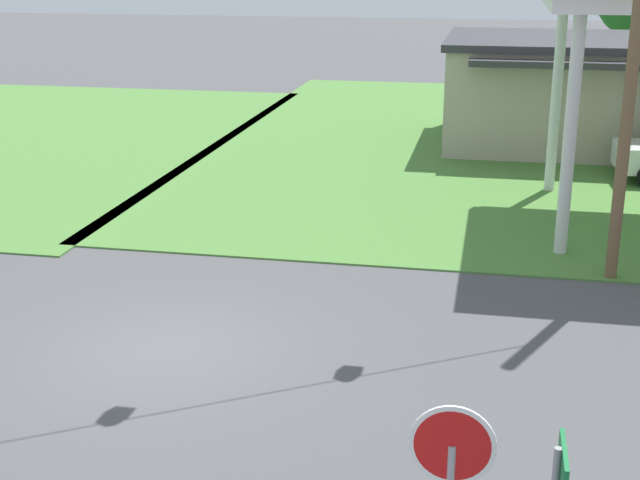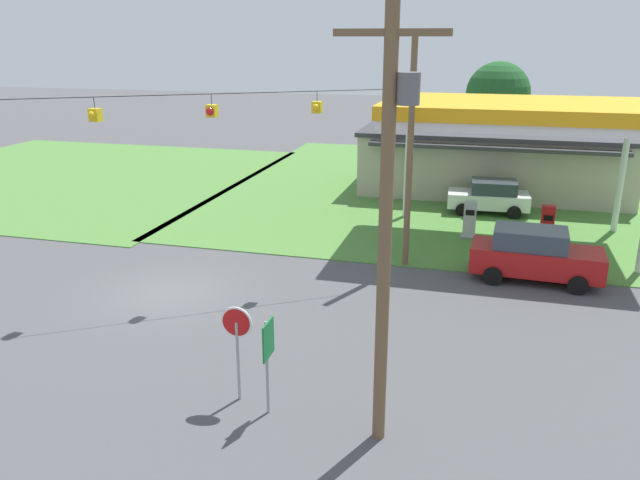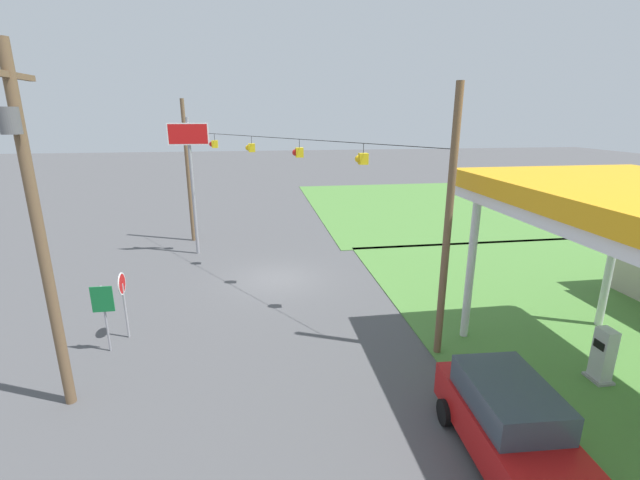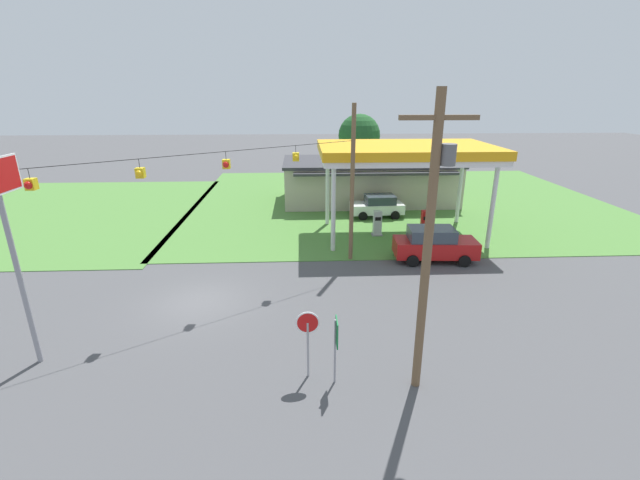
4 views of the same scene
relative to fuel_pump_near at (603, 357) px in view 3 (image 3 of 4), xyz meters
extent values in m
plane|color=#4C4C4F|center=(-9.96, -9.20, -0.83)|extent=(160.00, 160.00, 0.00)
cube|color=#4C7F38|center=(-25.96, 6.80, -0.81)|extent=(24.00, 24.00, 0.04)
cylinder|color=silver|center=(-3.21, -2.77, 1.76)|extent=(0.28, 0.28, 5.18)
cylinder|color=silver|center=(-3.21, 2.77, 1.76)|extent=(0.28, 0.28, 5.18)
cube|color=gray|center=(0.00, 0.00, -0.77)|extent=(0.71, 0.56, 0.12)
cube|color=silver|center=(0.00, 0.00, 0.10)|extent=(0.55, 0.40, 1.61)
cube|color=black|center=(0.00, -0.21, 0.42)|extent=(0.39, 0.03, 0.24)
cube|color=#AD1414|center=(2.57, -4.59, -0.02)|extent=(4.77, 2.10, 0.93)
cube|color=#333D47|center=(2.29, -4.58, 0.80)|extent=(2.66, 1.84, 0.70)
cylinder|color=black|center=(1.17, -3.57, -0.49)|extent=(0.69, 0.26, 0.68)
cylinder|color=black|center=(1.07, -5.46, -0.49)|extent=(0.69, 0.26, 0.68)
cylinder|color=#99999E|center=(-4.99, -14.91, 0.22)|extent=(0.08, 0.08, 2.10)
cylinder|color=white|center=(-4.99, -14.91, 1.27)|extent=(0.80, 0.03, 0.80)
cylinder|color=red|center=(-4.99, -14.91, 1.27)|extent=(0.70, 0.03, 0.70)
cylinder|color=gray|center=(-14.78, -13.59, 3.03)|extent=(0.18, 0.18, 7.71)
cube|color=white|center=(-14.68, -13.59, 6.00)|extent=(0.06, 2.18, 1.17)
cube|color=red|center=(-14.68, -13.59, 6.00)|extent=(0.07, 2.06, 1.05)
cylinder|color=gray|center=(-4.10, -15.29, 0.37)|extent=(0.07, 0.07, 2.40)
cube|color=#146B33|center=(-4.05, -15.29, 1.12)|extent=(0.04, 0.70, 0.90)
cylinder|color=brown|center=(-1.37, -15.53, 3.92)|extent=(0.28, 0.28, 9.49)
cube|color=brown|center=(-1.37, -15.53, 7.86)|extent=(2.20, 0.14, 0.14)
cylinder|color=#59595B|center=(-1.02, -15.53, 6.86)|extent=(0.44, 0.44, 0.60)
cylinder|color=brown|center=(-17.62, -14.20, 3.55)|extent=(0.24, 0.24, 8.76)
cylinder|color=brown|center=(-2.29, -4.20, 3.55)|extent=(0.24, 0.24, 8.76)
cylinder|color=black|center=(-9.96, -9.20, 6.01)|extent=(15.34, 10.02, 0.02)
cylinder|color=black|center=(-14.56, -12.20, 5.83)|extent=(0.02, 0.02, 0.35)
cube|color=yellow|center=(-14.56, -12.20, 5.46)|extent=(0.32, 0.32, 0.40)
sphere|color=red|center=(-14.56, -12.37, 5.46)|extent=(0.28, 0.28, 0.28)
cylinder|color=black|center=(-11.49, -10.20, 5.83)|extent=(0.02, 0.02, 0.35)
cube|color=yellow|center=(-11.49, -10.20, 5.46)|extent=(0.32, 0.32, 0.40)
sphere|color=yellow|center=(-11.49, -10.37, 5.46)|extent=(0.28, 0.28, 0.28)
cylinder|color=black|center=(-8.42, -8.20, 5.83)|extent=(0.02, 0.02, 0.35)
cube|color=yellow|center=(-8.42, -8.20, 5.46)|extent=(0.32, 0.32, 0.40)
sphere|color=red|center=(-8.42, -8.37, 5.46)|extent=(0.28, 0.28, 0.28)
cylinder|color=black|center=(-5.36, -6.20, 5.83)|extent=(0.02, 0.02, 0.35)
cube|color=yellow|center=(-5.36, -6.20, 5.46)|extent=(0.32, 0.32, 0.40)
sphere|color=yellow|center=(-5.36, -6.37, 5.46)|extent=(0.28, 0.28, 0.28)
camera|label=1|loc=(-4.78, -22.10, 5.53)|focal=50.00mm
camera|label=2|loc=(0.48, -27.51, 7.77)|focal=35.00mm
camera|label=3|loc=(9.92, -10.12, 6.98)|focal=24.00mm
camera|label=4|loc=(-5.15, -27.37, 8.57)|focal=24.00mm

